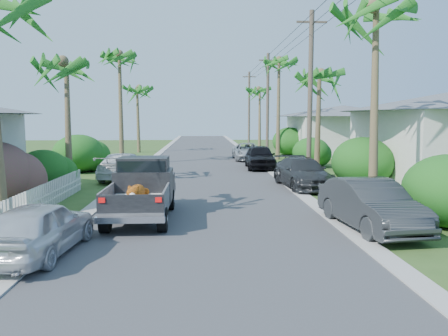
{
  "coord_description": "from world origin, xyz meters",
  "views": [
    {
      "loc": [
        -0.16,
        -10.14,
        3.41
      ],
      "look_at": [
        0.74,
        7.48,
        1.4
      ],
      "focal_mm": 35.0,
      "sensor_mm": 36.0,
      "label": 1
    }
  ],
  "objects": [
    {
      "name": "parked_car_rn",
      "position": [
        5.0,
        2.79,
        0.76
      ],
      "size": [
        2.11,
        4.77,
        1.52
      ],
      "primitive_type": "imported",
      "rotation": [
        0.0,
        0.0,
        0.11
      ],
      "color": "#2A2D2F",
      "rests_on": "ground"
    },
    {
      "name": "parked_car_ln",
      "position": [
        -4.2,
        0.67,
        0.69
      ],
      "size": [
        2.0,
        4.18,
        1.38
      ],
      "primitive_type": "imported",
      "rotation": [
        0.0,
        0.0,
        3.05
      ],
      "color": "silver",
      "rests_on": "ground"
    },
    {
      "name": "house_right_far",
      "position": [
        13.0,
        30.0,
        2.12
      ],
      "size": [
        9.0,
        8.0,
        4.6
      ],
      "color": "silver",
      "rests_on": "ground"
    },
    {
      "name": "shrub_r_b",
      "position": [
        7.8,
        11.0,
        1.25
      ],
      "size": [
        3.0,
        3.3,
        2.5
      ],
      "primitive_type": "ellipsoid",
      "color": "#1A4E16",
      "rests_on": "ground"
    },
    {
      "name": "picket_fence",
      "position": [
        -6.0,
        5.5,
        0.5
      ],
      "size": [
        0.1,
        11.0,
        1.0
      ],
      "primitive_type": "cube",
      "color": "white",
      "rests_on": "ground"
    },
    {
      "name": "palm_l_c",
      "position": [
        -6.0,
        22.0,
        7.91
      ],
      "size": [
        4.4,
        4.4,
        9.2
      ],
      "color": "brown",
      "rests_on": "ground"
    },
    {
      "name": "shrub_l_d",
      "position": [
        -8.0,
        18.0,
        1.2
      ],
      "size": [
        3.2,
        3.52,
        2.4
      ],
      "primitive_type": "ellipsoid",
      "color": "#1A4E16",
      "rests_on": "ground"
    },
    {
      "name": "road",
      "position": [
        0.0,
        25.0,
        0.01
      ],
      "size": [
        8.0,
        100.0,
        0.02
      ],
      "primitive_type": "cube",
      "color": "#38383A",
      "rests_on": "ground"
    },
    {
      "name": "palm_r_c",
      "position": [
        6.2,
        26.0,
        8.11
      ],
      "size": [
        4.4,
        4.4,
        9.4
      ],
      "color": "brown",
      "rests_on": "ground"
    },
    {
      "name": "shrub_l_c",
      "position": [
        -7.4,
        10.0,
        1.0
      ],
      "size": [
        2.4,
        2.64,
        2.0
      ],
      "primitive_type": "ellipsoid",
      "color": "#1A4E16",
      "rests_on": "ground"
    },
    {
      "name": "palm_r_b",
      "position": [
        6.6,
        15.0,
        5.95
      ],
      "size": [
        4.4,
        4.4,
        7.2
      ],
      "color": "brown",
      "rests_on": "ground"
    },
    {
      "name": "ground",
      "position": [
        0.0,
        0.0,
        0.0
      ],
      "size": [
        120.0,
        120.0,
        0.0
      ],
      "primitive_type": "plane",
      "color": "#31501E",
      "rests_on": "ground"
    },
    {
      "name": "pickup_truck",
      "position": [
        -2.2,
        4.98,
        1.01
      ],
      "size": [
        1.98,
        5.12,
        2.06
      ],
      "color": "black",
      "rests_on": "ground"
    },
    {
      "name": "shrub_r_d",
      "position": [
        8.0,
        30.0,
        1.3
      ],
      "size": [
        3.2,
        3.52,
        2.6
      ],
      "primitive_type": "ellipsoid",
      "color": "#1A4E16",
      "rests_on": "ground"
    },
    {
      "name": "palm_r_a",
      "position": [
        6.3,
        6.0,
        7.42
      ],
      "size": [
        4.4,
        4.4,
        8.7
      ],
      "color": "brown",
      "rests_on": "ground"
    },
    {
      "name": "parked_car_rf",
      "position": [
        3.79,
        19.22,
        0.8
      ],
      "size": [
        2.07,
        4.78,
        1.61
      ],
      "primitive_type": "imported",
      "rotation": [
        0.0,
        0.0,
        -0.04
      ],
      "color": "black",
      "rests_on": "ground"
    },
    {
      "name": "palm_l_d",
      "position": [
        -6.5,
        34.0,
        6.44
      ],
      "size": [
        4.4,
        4.4,
        7.7
      ],
      "color": "brown",
      "rests_on": "ground"
    },
    {
      "name": "parked_car_rd",
      "position": [
        3.6,
        25.41,
        0.69
      ],
      "size": [
        2.28,
        4.94,
        1.37
      ],
      "primitive_type": "imported",
      "rotation": [
        0.0,
        0.0,
        0.0
      ],
      "color": "#AEB1B5",
      "rests_on": "ground"
    },
    {
      "name": "curb_left",
      "position": [
        -4.3,
        25.0,
        0.03
      ],
      "size": [
        0.6,
        100.0,
        0.06
      ],
      "primitive_type": "cube",
      "color": "#A5A39E",
      "rests_on": "ground"
    },
    {
      "name": "parked_car_rm",
      "position": [
        4.81,
        11.0,
        0.72
      ],
      "size": [
        2.46,
        5.15,
        1.45
      ],
      "primitive_type": "imported",
      "rotation": [
        0.0,
        0.0,
        0.09
      ],
      "color": "#27292C",
      "rests_on": "ground"
    },
    {
      "name": "utility_pole_c",
      "position": [
        5.6,
        28.0,
        4.6
      ],
      "size": [
        1.6,
        0.26,
        9.0
      ],
      "color": "brown",
      "rests_on": "ground"
    },
    {
      "name": "shrub_r_c",
      "position": [
        7.5,
        20.0,
        1.05
      ],
      "size": [
        2.6,
        2.86,
        2.1
      ],
      "primitive_type": "ellipsoid",
      "color": "#1A4E16",
      "rests_on": "ground"
    },
    {
      "name": "utility_pole_b",
      "position": [
        5.6,
        13.0,
        4.6
      ],
      "size": [
        1.6,
        0.26,
        9.0
      ],
      "color": "brown",
      "rests_on": "ground"
    },
    {
      "name": "curb_right",
      "position": [
        4.3,
        25.0,
        0.03
      ],
      "size": [
        0.6,
        100.0,
        0.06
      ],
      "primitive_type": "cube",
      "color": "#A5A39E",
      "rests_on": "ground"
    },
    {
      "name": "palm_l_b",
      "position": [
        -6.8,
        12.0,
        6.15
      ],
      "size": [
        4.4,
        4.4,
        7.4
      ],
      "color": "brown",
      "rests_on": "ground"
    },
    {
      "name": "palm_r_d",
      "position": [
        6.5,
        40.0,
        6.74
      ],
      "size": [
        4.4,
        4.4,
        8.0
      ],
      "color": "brown",
      "rests_on": "ground"
    },
    {
      "name": "utility_pole_d",
      "position": [
        5.6,
        43.0,
        4.6
      ],
      "size": [
        1.6,
        0.26,
        9.0
      ],
      "color": "brown",
      "rests_on": "ground"
    },
    {
      "name": "parked_car_lf",
      "position": [
        -4.51,
        14.39,
        0.74
      ],
      "size": [
        2.53,
        5.25,
        1.47
      ],
      "primitive_type": "imported",
      "rotation": [
        0.0,
        0.0,
        3.05
      ],
      "color": "silver",
      "rests_on": "ground"
    }
  ]
}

